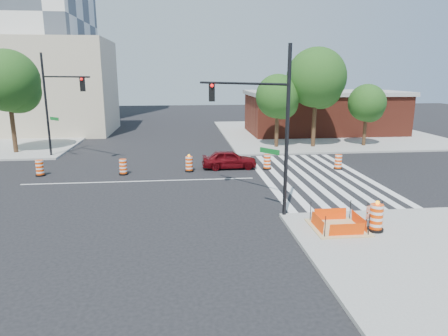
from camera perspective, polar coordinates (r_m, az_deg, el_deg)
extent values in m
plane|color=black|center=(25.02, -11.90, -1.87)|extent=(120.00, 120.00, 0.00)
cube|color=gray|center=(45.22, 13.88, 4.88)|extent=(22.00, 22.00, 0.15)
cube|color=silver|center=(25.42, 5.87, -1.39)|extent=(0.45, 13.50, 0.01)
cube|color=silver|center=(25.62, 7.84, -1.32)|extent=(0.45, 13.50, 0.01)
cube|color=silver|center=(25.85, 9.77, -1.26)|extent=(0.45, 13.50, 0.01)
cube|color=silver|center=(26.11, 11.68, -1.20)|extent=(0.45, 13.50, 0.01)
cube|color=silver|center=(26.39, 13.54, -1.14)|extent=(0.45, 13.50, 0.01)
cube|color=silver|center=(26.71, 15.36, -1.08)|extent=(0.45, 13.50, 0.01)
cube|color=silver|center=(27.05, 17.13, -1.02)|extent=(0.45, 13.50, 0.01)
cube|color=silver|center=(27.41, 18.86, -0.96)|extent=(0.45, 13.50, 0.01)
cube|color=silver|center=(25.01, -11.90, -1.85)|extent=(14.00, 0.12, 0.01)
cube|color=tan|center=(17.50, 15.94, -8.18)|extent=(2.20, 2.20, 0.05)
cube|color=#F83E04|center=(16.65, 17.15, -8.48)|extent=(1.44, 0.02, 0.55)
cube|color=#F83E04|center=(18.20, 14.94, -6.44)|extent=(1.44, 0.02, 0.55)
cube|color=#F83E04|center=(17.11, 13.17, -7.63)|extent=(0.02, 1.44, 0.55)
cube|color=#F83E04|center=(17.77, 18.70, -7.19)|extent=(0.02, 1.44, 0.55)
cylinder|color=black|center=(16.26, 14.24, -8.16)|extent=(0.04, 0.04, 0.90)
cylinder|color=black|center=(16.95, 20.01, -7.67)|extent=(0.04, 0.04, 0.90)
cylinder|color=black|center=(17.84, 12.26, -6.09)|extent=(0.04, 0.04, 0.90)
cylinder|color=black|center=(18.48, 17.59, -5.74)|extent=(0.04, 0.04, 0.90)
cube|color=maroon|center=(44.98, 14.02, 7.43)|extent=(16.00, 8.00, 4.20)
cube|color=gray|center=(44.81, 14.19, 10.35)|extent=(16.50, 8.50, 0.40)
cube|color=#C2B494|center=(48.31, -24.17, 10.51)|extent=(14.00, 10.00, 10.00)
imported|color=#53070B|center=(27.65, 0.77, 1.25)|extent=(3.79, 1.54, 1.29)
cylinder|color=black|center=(17.71, 8.99, 4.98)|extent=(0.17, 0.17, 7.53)
cylinder|color=black|center=(19.33, 2.33, 11.99)|extent=(3.61, 4.48, 0.11)
cube|color=black|center=(20.74, -1.76, 10.79)|extent=(0.30, 0.26, 0.94)
sphere|color=#FF0C0C|center=(20.55, -1.73, 11.68)|extent=(0.17, 0.17, 0.17)
cube|color=#0C591E|center=(18.43, 6.53, 2.41)|extent=(0.73, 0.91, 0.24)
cylinder|color=black|center=(33.97, -24.06, 8.20)|extent=(0.18, 0.18, 7.82)
cylinder|color=black|center=(31.35, -21.77, 12.01)|extent=(4.35, 4.11, 0.12)
cube|color=black|center=(29.63, -19.57, 11.22)|extent=(0.31, 0.27, 0.98)
sphere|color=#FF0C0C|center=(29.45, -19.70, 11.87)|extent=(0.18, 0.18, 0.18)
cube|color=#0C591E|center=(33.20, -23.07, 6.49)|extent=(0.88, 0.83, 0.24)
cylinder|color=black|center=(17.70, 20.77, -8.20)|extent=(0.66, 0.66, 0.11)
cylinder|color=#FF4405|center=(17.52, 20.92, -6.53)|extent=(0.53, 0.53, 1.04)
sphere|color=#FF990C|center=(17.33, 21.09, -4.65)|extent=(0.18, 0.18, 0.18)
cube|color=#FF4405|center=(18.25, 20.73, -5.37)|extent=(0.84, 0.27, 0.28)
cube|color=#FF4405|center=(18.35, 20.65, -6.33)|extent=(0.84, 0.27, 0.22)
cylinder|color=black|center=(18.07, 19.77, -6.16)|extent=(0.04, 0.04, 1.01)
cylinder|color=black|center=(18.57, 21.56, -5.79)|extent=(0.04, 0.04, 1.01)
cylinder|color=#382314|center=(36.69, -27.97, 5.82)|extent=(0.36, 0.36, 5.23)
sphere|color=#134414|center=(36.49, -28.54, 10.91)|extent=(4.91, 4.91, 4.91)
sphere|color=#134414|center=(36.62, -27.38, 9.75)|extent=(3.60, 3.60, 3.60)
sphere|color=#134414|center=(36.46, -29.24, 10.05)|extent=(3.27, 3.27, 3.27)
cylinder|color=#382314|center=(35.27, 7.55, 6.04)|extent=(0.33, 0.33, 4.03)
sphere|color=#134414|center=(35.04, 7.68, 10.12)|extent=(3.78, 3.78, 3.78)
sphere|color=#134414|center=(35.50, 8.34, 9.12)|extent=(2.77, 2.77, 2.77)
sphere|color=#134414|center=(34.77, 7.08, 9.49)|extent=(2.52, 2.52, 2.52)
cylinder|color=#382314|center=(35.91, 12.78, 7.08)|extent=(0.35, 0.35, 5.43)
sphere|color=#134414|center=(35.72, 13.06, 12.49)|extent=(5.09, 5.09, 5.09)
sphere|color=#134414|center=(36.23, 13.65, 11.12)|extent=(3.73, 3.73, 3.73)
sphere|color=#134414|center=(35.38, 12.45, 11.69)|extent=(3.39, 3.39, 3.39)
cylinder|color=#382314|center=(37.82, 19.49, 5.47)|extent=(0.30, 0.30, 3.49)
sphere|color=#134414|center=(37.61, 19.75, 8.76)|extent=(3.27, 3.27, 3.27)
sphere|color=#134414|center=(38.11, 20.14, 7.95)|extent=(2.40, 2.40, 2.40)
sphere|color=#134414|center=(37.31, 19.31, 8.26)|extent=(2.18, 2.18, 2.18)
cylinder|color=black|center=(28.35, -24.74, -0.93)|extent=(0.60, 0.60, 0.10)
cylinder|color=#FF4405|center=(28.24, -24.83, 0.06)|extent=(0.48, 0.48, 0.95)
cylinder|color=black|center=(26.88, -14.15, -0.82)|extent=(0.60, 0.60, 0.10)
cylinder|color=#FF4405|center=(26.77, -14.22, 0.22)|extent=(0.48, 0.48, 0.95)
cylinder|color=black|center=(26.99, -4.99, -0.40)|extent=(0.60, 0.60, 0.10)
cylinder|color=#FF4405|center=(26.88, -5.01, 0.64)|extent=(0.48, 0.48, 0.95)
sphere|color=#FF990C|center=(26.76, -5.03, 1.79)|extent=(0.16, 0.16, 0.16)
cylinder|color=black|center=(27.66, 6.15, -0.08)|extent=(0.60, 0.60, 0.10)
cylinder|color=#FF4405|center=(27.55, 6.18, 0.93)|extent=(0.48, 0.48, 0.95)
cylinder|color=black|center=(28.60, 15.95, -0.08)|extent=(0.60, 0.60, 0.10)
cylinder|color=#FF4405|center=(28.49, 16.01, 0.89)|extent=(0.48, 0.48, 0.95)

